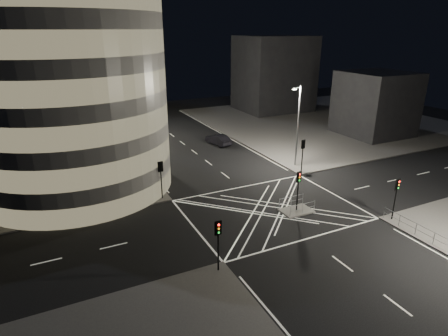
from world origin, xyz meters
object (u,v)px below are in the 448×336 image
traffic_signal_fr (303,150)px  street_lamp_right_far (298,124)px  central_island (296,211)px  traffic_signal_nl (218,237)px  traffic_signal_fl (161,173)px  street_lamp_left_far (110,107)px  traffic_signal_island (298,184)px  sedan (218,139)px  traffic_signal_nr (396,191)px  street_lamp_left_near (140,136)px

traffic_signal_fr → street_lamp_right_far: street_lamp_right_far is taller
central_island → traffic_signal_nl: traffic_signal_nl is taller
traffic_signal_fl → street_lamp_left_far: bearing=91.6°
street_lamp_left_far → street_lamp_right_far: bearing=-48.1°
central_island → traffic_signal_fl: (-10.80, 8.30, 2.84)m
traffic_signal_island → sedan: bearing=83.5°
sedan → traffic_signal_nl: bearing=54.2°
central_island → sedan: bearing=83.5°
central_island → sedan: sedan is taller
central_island → traffic_signal_nl: 12.36m
traffic_signal_fr → traffic_signal_island: size_ratio=1.00×
traffic_signal_island → street_lamp_left_far: size_ratio=0.40×
traffic_signal_island → traffic_signal_nr: bearing=-37.9°
street_lamp_left_far → sedan: 16.95m
street_lamp_left_far → street_lamp_right_far: 28.23m
street_lamp_left_near → street_lamp_left_far: same height
sedan → traffic_signal_fr: bearing=94.7°
traffic_signal_nl → sedan: size_ratio=0.83×
street_lamp_left_far → sedan: bearing=-30.0°
traffic_signal_fr → sedan: (-4.14, 15.07, -2.12)m
traffic_signal_fr → traffic_signal_island: 10.73m
traffic_signal_fl → sedan: 20.32m
street_lamp_left_near → street_lamp_right_far: (18.87, -3.00, 0.00)m
traffic_signal_island → street_lamp_left_near: 17.89m
traffic_signal_fl → traffic_signal_fr: same height
street_lamp_right_far → street_lamp_left_far: bearing=131.9°
central_island → street_lamp_left_near: 18.52m
street_lamp_right_far → sedan: size_ratio=2.08×
traffic_signal_nr → street_lamp_left_far: street_lamp_left_far is taller
traffic_signal_island → central_island: bearing=0.0°
traffic_signal_island → street_lamp_left_near: street_lamp_left_near is taller
street_lamp_right_far → sedan: 14.53m
central_island → traffic_signal_nl: bearing=-153.9°
street_lamp_left_near → street_lamp_left_far: (0.00, 18.00, 0.00)m
traffic_signal_island → traffic_signal_fr: bearing=50.7°
street_lamp_right_far → sedan: (-4.78, 12.87, -4.75)m
street_lamp_left_far → street_lamp_right_far: (18.87, -21.00, 0.00)m
central_island → traffic_signal_island: (0.00, 0.00, 2.84)m
traffic_signal_nl → traffic_signal_fr: size_ratio=1.00×
traffic_signal_fl → street_lamp_right_far: size_ratio=0.40×
traffic_signal_fl → central_island: bearing=-37.5°
traffic_signal_nl → street_lamp_left_far: street_lamp_left_far is taller
street_lamp_left_near → street_lamp_left_far: bearing=90.0°
traffic_signal_nr → sedan: traffic_signal_nr is taller
traffic_signal_fl → street_lamp_right_far: street_lamp_right_far is taller
traffic_signal_fr → traffic_signal_island: same height
traffic_signal_fl → sedan: size_ratio=0.83×
central_island → traffic_signal_nr: bearing=-37.9°
traffic_signal_nr → sedan: bearing=98.2°
traffic_signal_fl → traffic_signal_island: size_ratio=1.00×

